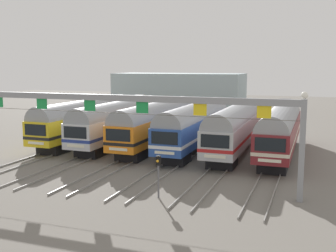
# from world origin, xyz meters

# --- Properties ---
(ground_plane) EXTENTS (160.00, 160.00, 0.00)m
(ground_plane) POSITION_xyz_m (0.00, 0.00, 0.00)
(ground_plane) COLOR slate
(track_bed) EXTENTS (22.53, 70.00, 0.15)m
(track_bed) POSITION_xyz_m (0.00, 17.00, 0.07)
(track_bed) COLOR gray
(track_bed) RESTS_ON ground
(commuter_train_yellow) EXTENTS (2.88, 18.06, 4.77)m
(commuter_train_yellow) POSITION_xyz_m (-10.51, -0.01, 2.69)
(commuter_train_yellow) COLOR gold
(commuter_train_yellow) RESTS_ON ground
(commuter_train_silver) EXTENTS (2.88, 18.06, 5.05)m
(commuter_train_silver) POSITION_xyz_m (-6.31, -0.00, 2.69)
(commuter_train_silver) COLOR silver
(commuter_train_silver) RESTS_ON ground
(commuter_train_orange) EXTENTS (2.88, 18.06, 4.77)m
(commuter_train_orange) POSITION_xyz_m (-2.10, -0.01, 2.69)
(commuter_train_orange) COLOR orange
(commuter_train_orange) RESTS_ON ground
(commuter_train_blue) EXTENTS (2.88, 18.06, 4.77)m
(commuter_train_blue) POSITION_xyz_m (2.10, -0.01, 2.69)
(commuter_train_blue) COLOR #284C9E
(commuter_train_blue) RESTS_ON ground
(commuter_train_stainless) EXTENTS (2.88, 18.06, 4.77)m
(commuter_train_stainless) POSITION_xyz_m (6.31, -0.01, 2.69)
(commuter_train_stainless) COLOR #B2B5BA
(commuter_train_stainless) RESTS_ON ground
(commuter_train_maroon) EXTENTS (2.88, 18.06, 5.05)m
(commuter_train_maroon) POSITION_xyz_m (10.51, -0.00, 2.69)
(commuter_train_maroon) COLOR maroon
(commuter_train_maroon) RESTS_ON ground
(catenary_gantry) EXTENTS (26.27, 0.44, 6.97)m
(catenary_gantry) POSITION_xyz_m (0.00, -13.50, 5.36)
(catenary_gantry) COLOR gray
(catenary_gantry) RESTS_ON ground
(yard_signal_mast) EXTENTS (0.28, 0.35, 2.83)m
(yard_signal_mast) POSITION_xyz_m (4.21, -15.84, 1.98)
(yard_signal_mast) COLOR #59595E
(yard_signal_mast) RESTS_ON ground
(maintenance_building) EXTENTS (25.24, 10.00, 6.95)m
(maintenance_building) POSITION_xyz_m (-12.32, 38.46, 3.47)
(maintenance_building) COLOR #9EB2B7
(maintenance_building) RESTS_ON ground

